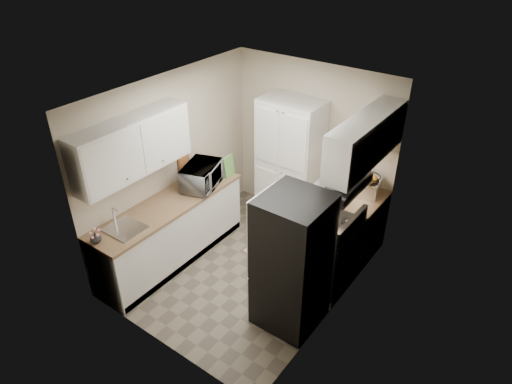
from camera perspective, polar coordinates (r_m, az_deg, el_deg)
ground at (r=6.40m, az=-1.03°, el=-9.47°), size 3.20×3.20×0.00m
room_shell at (r=5.47m, az=-1.40°, el=3.52°), size 2.64×3.24×2.52m
pantry_cabinet at (r=6.82m, az=4.20°, el=3.50°), size 0.90×0.55×2.00m
base_cabinet_left at (r=6.41m, az=-10.53°, el=-4.97°), size 0.60×2.30×0.88m
countertop_left at (r=6.15m, az=-10.93°, el=-1.51°), size 0.63×2.33×0.04m
base_cabinet_right at (r=6.57m, az=12.23°, el=-4.19°), size 0.60×0.80×0.88m
countertop_right at (r=6.32m, az=12.69°, el=-0.79°), size 0.63×0.83×0.04m
electric_range at (r=5.96m, az=8.81°, el=-7.52°), size 0.71×0.78×1.13m
refrigerator at (r=5.19m, az=4.54°, el=-8.75°), size 0.70×0.72×1.70m
microwave at (r=6.35m, az=-6.84°, el=2.01°), size 0.59×0.71×0.34m
wine_bottle at (r=6.57m, az=-6.34°, el=2.81°), size 0.07×0.07×0.28m
flower_vase at (r=5.61m, az=-19.41°, el=-5.41°), size 0.17×0.17×0.13m
cutting_board at (r=6.62m, az=-3.40°, el=3.26°), size 0.05×0.24×0.30m
toaster_oven at (r=6.35m, az=13.84°, el=0.64°), size 0.36×0.43×0.22m
fruit_basket at (r=6.25m, az=14.05°, el=1.84°), size 0.33×0.33×0.12m
kitchen_mat at (r=6.74m, az=2.26°, el=-6.92°), size 0.66×0.87×0.01m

